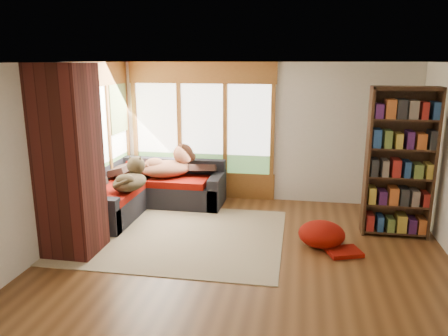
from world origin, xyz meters
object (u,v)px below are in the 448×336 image
at_px(bookshelf, 400,163).
at_px(pouf, 322,233).
at_px(area_rug, 169,235).
at_px(dog_tan, 170,162).
at_px(sectional_sofa, 153,190).
at_px(dog_brindle, 131,176).
at_px(brick_chimney, 69,161).

bearing_deg(bookshelf, pouf, -150.51).
relative_size(area_rug, dog_tan, 3.21).
relative_size(area_rug, bookshelf, 1.53).
distance_m(area_rug, pouf, 2.30).
relative_size(sectional_sofa, pouf, 3.29).
distance_m(sectional_sofa, area_rug, 1.48).
bearing_deg(dog_brindle, pouf, -97.84).
distance_m(area_rug, dog_tan, 1.70).
bearing_deg(sectional_sofa, bookshelf, -11.59).
bearing_deg(sectional_sofa, brick_chimney, -104.98).
bearing_deg(pouf, dog_tan, 151.85).
height_order(bookshelf, dog_brindle, bookshelf).
relative_size(bookshelf, dog_brindle, 2.71).
distance_m(pouf, dog_brindle, 3.21).
distance_m(brick_chimney, sectional_sofa, 2.32).
bearing_deg(brick_chimney, bookshelf, 17.22).
xyz_separation_m(sectional_sofa, dog_tan, (0.28, 0.18, 0.50)).
distance_m(area_rug, bookshelf, 3.64).
height_order(brick_chimney, pouf, brick_chimney).
bearing_deg(dog_tan, sectional_sofa, -171.30).
relative_size(brick_chimney, dog_tan, 2.40).
relative_size(area_rug, pouf, 5.19).
bearing_deg(pouf, brick_chimney, -167.22).
height_order(brick_chimney, dog_brindle, brick_chimney).
relative_size(brick_chimney, bookshelf, 1.15).
bearing_deg(area_rug, dog_brindle, 144.46).
height_order(brick_chimney, sectional_sofa, brick_chimney).
bearing_deg(pouf, sectional_sofa, 156.92).
bearing_deg(pouf, dog_brindle, 169.42).
xyz_separation_m(sectional_sofa, pouf, (2.98, -1.27, -0.11)).
bearing_deg(sectional_sofa, area_rug, -64.34).
bearing_deg(brick_chimney, sectional_sofa, 77.71).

